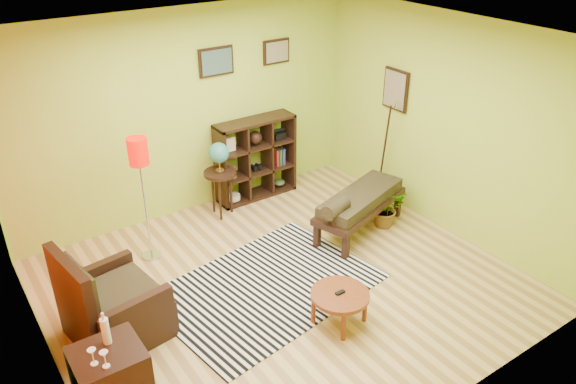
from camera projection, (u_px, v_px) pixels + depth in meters
ground at (283, 284)px, 6.49m from camera, size 5.00×5.00×0.00m
room_shell at (274, 142)px, 5.61m from camera, size 5.04×4.54×2.82m
zebra_rug at (267, 287)px, 6.44m from camera, size 2.65×2.03×0.01m
coffee_table at (340, 297)px, 5.77m from camera, size 0.61×0.61×0.40m
armchair at (111, 310)px, 5.60m from camera, size 0.99×0.99×1.07m
side_cabinet at (112, 382)px, 4.74m from camera, size 0.57×0.52×0.99m
floor_lamp at (139, 163)px, 6.40m from camera, size 0.24×0.24×1.59m
globe_table at (219, 161)px, 7.53m from camera, size 0.45×0.45×1.09m
cube_shelf at (257, 158)px, 8.15m from camera, size 1.20×0.35×1.20m
bench at (359, 202)px, 7.31m from camera, size 1.60×0.96×0.70m
potted_plant at (385, 211)px, 7.56m from camera, size 0.60×0.64×0.42m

